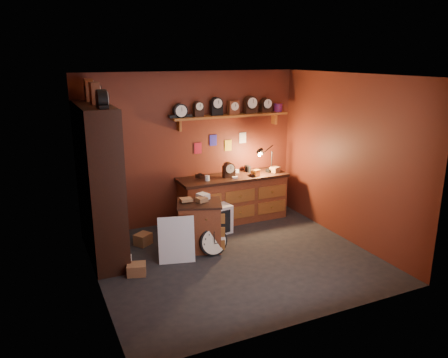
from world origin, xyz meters
TOP-DOWN VIEW (x-y plane):
  - floor at (0.00, 0.00)m, footprint 4.00×4.00m
  - room_shell at (0.04, 0.11)m, footprint 4.02×3.62m
  - shelving_unit at (-1.79, 0.98)m, footprint 0.47×1.60m
  - workbench at (0.67, 1.47)m, footprint 2.02×0.66m
  - low_cabinet at (-0.35, 0.56)m, footprint 0.83×0.77m
  - big_round_clock at (-0.25, 0.27)m, footprint 0.44×0.15m
  - white_panel at (-0.83, 0.28)m, footprint 0.55×0.28m
  - mini_fridge at (0.13, 1.09)m, footprint 0.55×0.56m
  - floor_box_a at (-1.47, 0.13)m, footprint 0.31×0.28m
  - floor_box_b at (-1.57, 0.47)m, footprint 0.26×0.29m
  - floor_box_c at (-1.13, 1.08)m, footprint 0.32×0.31m

SIDE VIEW (x-z plane):
  - floor at x=0.00m, z-range 0.00..0.00m
  - white_panel at x=-0.83m, z-range -0.35..0.35m
  - floor_box_b at x=-1.57m, z-range 0.00..0.12m
  - floor_box_a at x=-1.47m, z-range 0.00..0.16m
  - floor_box_c at x=-1.13m, z-range 0.00..0.19m
  - big_round_clock at x=-0.25m, z-range -0.01..0.44m
  - mini_fridge at x=0.13m, z-range 0.00..0.50m
  - low_cabinet at x=-0.35m, z-range -0.01..0.85m
  - workbench at x=0.67m, z-range -0.21..1.15m
  - shelving_unit at x=-1.79m, z-range -0.03..2.54m
  - room_shell at x=0.04m, z-range 0.37..3.08m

